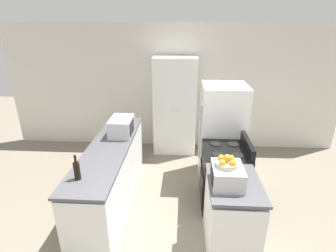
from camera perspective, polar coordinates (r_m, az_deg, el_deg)
name	(u,v)px	position (r m, az deg, el deg)	size (l,w,h in m)	color
wall_back	(172,88)	(5.57, 0.95, 8.26)	(7.00, 0.06, 2.60)	silver
counter_left	(111,174)	(4.17, -12.23, -10.10)	(0.60, 2.48, 0.91)	silver
counter_right	(231,215)	(3.42, 13.57, -18.30)	(0.60, 0.84, 0.91)	silver
pantry_cabinet	(175,106)	(5.37, 1.51, 4.27)	(0.86, 0.52, 1.98)	white
stove	(224,177)	(4.05, 12.05, -10.71)	(0.66, 0.73, 1.07)	black
refrigerator	(222,133)	(4.56, 11.59, -1.54)	(0.75, 0.73, 1.67)	white
microwave	(122,126)	(4.25, -10.07, -0.09)	(0.35, 0.51, 0.27)	#B2B2B7
wine_bottle	(77,170)	(3.21, -19.22, -9.09)	(0.07, 0.07, 0.31)	black
toaster_oven	(227,176)	(3.02, 12.74, -10.47)	(0.34, 0.41, 0.23)	#B2B2B7
fruit_bowl	(227,162)	(2.95, 12.65, -7.71)	(0.25, 0.25, 0.14)	#B2A893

